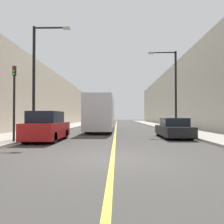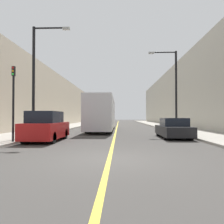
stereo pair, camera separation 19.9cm
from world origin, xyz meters
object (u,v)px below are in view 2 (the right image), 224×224
(street_lamp_right, at_px, (174,85))
(street_lamp_left, at_px, (37,74))
(bus, at_px, (102,114))
(car_right_near, at_px, (173,129))
(traffic_light, at_px, (13,100))
(parked_suv_left, at_px, (46,127))

(street_lamp_right, bearing_deg, street_lamp_left, -153.50)
(bus, relative_size, car_right_near, 2.74)
(car_right_near, relative_size, traffic_light, 1.05)
(parked_suv_left, distance_m, car_right_near, 8.86)
(traffic_light, bearing_deg, car_right_near, 21.37)
(street_lamp_left, distance_m, traffic_light, 3.78)
(bus, xyz_separation_m, parked_suv_left, (-2.76, -10.09, -1.00))
(bus, distance_m, car_right_near, 9.78)
(bus, bearing_deg, traffic_light, -109.40)
(car_right_near, relative_size, street_lamp_left, 0.57)
(bus, distance_m, street_lamp_left, 9.81)
(car_right_near, bearing_deg, street_lamp_left, -175.57)
(parked_suv_left, relative_size, traffic_light, 1.04)
(parked_suv_left, bearing_deg, car_right_near, 15.09)
(street_lamp_left, xyz_separation_m, traffic_light, (-0.13, -3.11, -2.13))
(street_lamp_right, height_order, traffic_light, street_lamp_right)
(car_right_near, bearing_deg, bus, 126.64)
(bus, relative_size, traffic_light, 2.88)
(parked_suv_left, bearing_deg, traffic_light, -130.70)
(parked_suv_left, distance_m, traffic_light, 2.61)
(bus, bearing_deg, car_right_near, -53.36)
(street_lamp_left, xyz_separation_m, street_lamp_right, (10.97, 5.47, -0.10))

